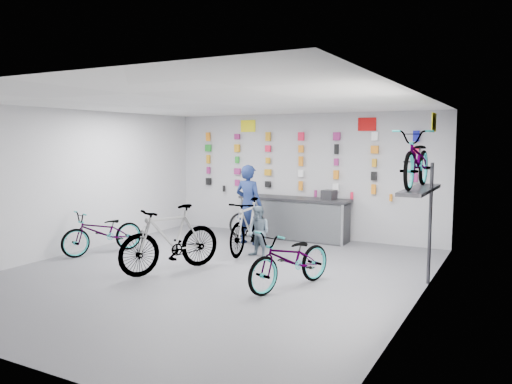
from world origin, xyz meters
The scene contains 21 objects.
floor centered at (0.00, 0.00, 0.00)m, with size 8.00×8.00×0.00m, color #535358.
ceiling centered at (0.00, 0.00, 3.00)m, with size 8.00×8.00×0.00m, color white.
wall_back centered at (0.00, 4.00, 1.50)m, with size 7.00×7.00×0.00m, color #B9B9BB.
wall_front centered at (0.00, -4.00, 1.50)m, with size 7.00×7.00×0.00m, color #B9B9BB.
wall_left centered at (-3.50, 0.00, 1.50)m, with size 8.00×8.00×0.00m, color #B9B9BB.
wall_right centered at (3.50, 0.00, 1.50)m, with size 8.00×8.00×0.00m, color #B9B9BB.
counter centered at (0.00, 3.54, 0.49)m, with size 2.70×0.66×1.00m.
merch_wall centered at (0.01, 3.93, 1.82)m, with size 5.56×0.08×1.57m.
wall_bracket centered at (3.33, 1.20, 1.46)m, with size 0.39×1.90×2.00m.
sign_left centered at (-1.50, 3.98, 2.72)m, with size 0.42×0.02×0.30m, color #FFF217.
sign_right centered at (1.60, 3.98, 2.72)m, with size 0.42×0.02×0.30m, color red.
sign_side centered at (3.48, 1.20, 2.65)m, with size 0.02×0.40×0.30m, color #FFF217.
bike_left centered at (-2.87, 0.23, 0.46)m, with size 0.61×1.75×0.92m, color gray.
bike_center centered at (-0.74, -0.24, 0.60)m, with size 0.56×2.00×1.20m, color gray.
bike_right centered at (1.58, -0.14, 0.48)m, with size 0.63×1.81×0.95m, color gray.
bike_service centered at (-0.26, 1.78, 0.57)m, with size 0.53×1.89×1.14m, color gray.
bike_wall centered at (3.25, 1.20, 2.05)m, with size 0.63×1.80×0.95m, color gray.
clerk centered at (-0.68, 2.54, 0.91)m, with size 0.66×0.43×1.81m, color #13204A.
customer centered at (0.14, 1.47, 0.52)m, with size 0.51×0.40×1.05m, color slate.
spare_wheel centered at (-1.25, 3.17, 0.30)m, with size 0.64×0.30×0.61m.
register centered at (0.87, 3.55, 1.11)m, with size 0.28×0.30×0.22m, color black.
Camera 1 is at (4.80, -7.27, 2.37)m, focal length 35.00 mm.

